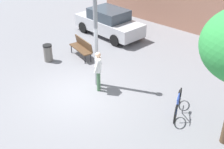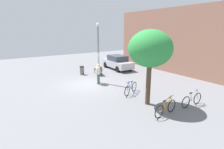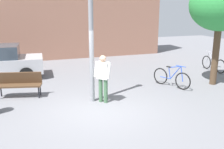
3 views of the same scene
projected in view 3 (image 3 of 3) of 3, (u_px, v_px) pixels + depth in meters
ground_plane at (100, 111)px, 8.35m from camera, size 36.00×36.00×0.00m
building_facade at (55, 7)px, 16.50m from camera, size 14.00×2.00×6.47m
lamppost at (91, 25)px, 8.54m from camera, size 0.28×0.28×4.86m
person_by_lamppost at (103, 76)px, 8.86m from camera, size 0.57×0.59×1.67m
park_bench at (19, 82)px, 9.54m from camera, size 1.67×0.84×0.92m
plaza_tree at (221, 5)px, 10.39m from camera, size 2.50×2.50×4.40m
bicycle_blue at (171, 78)px, 10.76m from camera, size 0.78×1.67×0.97m
bicycle_silver at (213, 64)px, 13.45m from camera, size 0.10×1.81×0.97m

